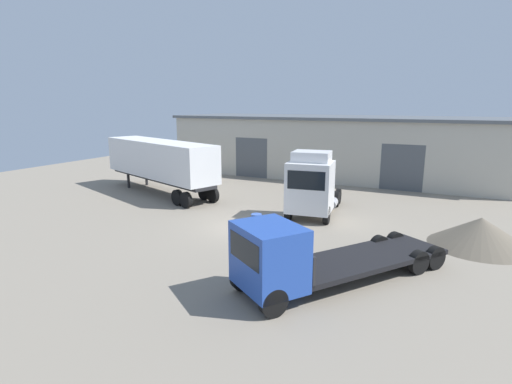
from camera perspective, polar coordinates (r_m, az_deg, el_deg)
ground_plane at (r=21.92m, az=-2.21°, el=-5.16°), size 60.00×60.00×0.00m
warehouse_building at (r=38.28m, az=11.21°, el=6.46°), size 30.24×9.37×5.51m
tractor_unit_white at (r=23.75m, az=7.99°, el=0.80°), size 3.28×6.36×3.98m
container_trailer_orange at (r=30.58m, az=-13.59°, el=4.43°), size 11.73×6.22×3.96m
flatbed_truck_blue at (r=14.58m, az=6.79°, el=-9.28°), size 6.99×8.66×2.69m
gravel_pile at (r=21.79m, az=29.39°, el=-5.00°), size 4.62×4.62×1.41m
oil_drum at (r=21.47m, az=0.07°, el=-4.30°), size 0.58×0.58×0.88m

